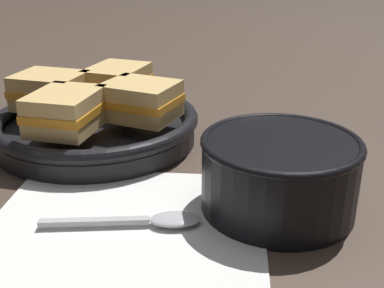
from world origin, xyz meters
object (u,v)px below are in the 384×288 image
Objects in this scene: spoon at (153,220)px; sandwich_far_left at (141,100)px; sandwich_far_right at (117,82)px; soup_bowl at (279,170)px; sandwich_near_right at (66,111)px; skillet at (96,127)px; sandwich_near_left at (50,91)px.

sandwich_far_left reaches higher than spoon.
sandwich_far_left is (-0.01, 0.19, 0.06)m from spoon.
sandwich_far_right is (-0.05, 0.28, 0.06)m from spoon.
spoon is 1.33× the size of sandwich_far_left.
sandwich_near_right is at bearing 149.91° from soup_bowl.
spoon is at bearing -70.91° from skillet.
sandwich_near_left is 0.13m from sandwich_far_left.
sandwich_far_left is at bearing 95.31° from spoon.
spoon is at bearing -60.77° from sandwich_near_left.
sandwich_near_left is at bearing -158.03° from sandwich_far_right.
soup_bowl is at bearing -43.86° from skillet.
sandwich_far_right is (-0.17, 0.25, 0.02)m from soup_bowl.
sandwich_near_left is at bearing 120.26° from spoon.
soup_bowl is 1.40× the size of sandwich_far_right.
skillet is at bearing 156.97° from sandwich_far_left.
sandwich_near_left is (-0.14, 0.24, 0.06)m from spoon.
sandwich_far_right reaches higher than soup_bowl.
spoon is (-0.12, -0.03, -0.04)m from soup_bowl.
sandwich_near_left is 0.09m from sandwich_near_right.
skillet is at bearing -113.03° from sandwich_far_right.
sandwich_far_left is 0.09m from sandwich_far_right.
skillet is at bearing 136.14° from soup_bowl.
sandwich_far_right is at bearing 124.46° from soup_bowl.
skillet is 2.38× the size of sandwich_far_left.
sandwich_near_right reaches higher than soup_bowl.
spoon is 0.56× the size of skillet.
spoon is at bearing -79.95° from sandwich_far_right.
sandwich_near_right is at bearing -113.03° from skillet.
soup_bowl is 0.34m from sandwich_near_left.
sandwich_near_right is at bearing -158.03° from sandwich_far_left.
sandwich_near_left and sandwich_far_left have the same top height.
skillet is 0.08m from sandwich_far_right.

